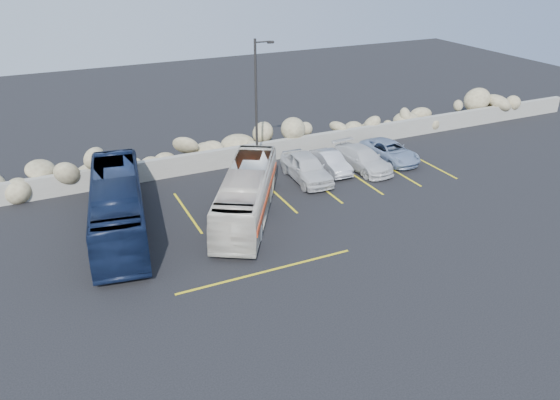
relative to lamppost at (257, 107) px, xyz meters
name	(u,v)px	position (x,y,z in m)	size (l,w,h in m)	color
ground	(290,268)	(-2.56, -9.50, -4.30)	(90.00, 90.00, 0.00)	black
seawall	(203,161)	(-2.56, 2.50, -3.70)	(60.00, 0.40, 1.20)	gray
riprap_pile	(196,144)	(-2.56, 3.70, -3.00)	(54.00, 2.80, 2.60)	#9A8A65
parking_lines	(322,198)	(2.09, -3.93, -4.29)	(18.16, 9.36, 0.01)	yellow
lamppost	(257,107)	(0.00, 0.00, 0.00)	(1.14, 0.18, 8.00)	#2E2B29
vintage_bus	(246,194)	(-2.43, -4.24, -3.05)	(2.09, 8.95, 2.49)	silver
tour_coach	(118,206)	(-8.52, -3.16, -2.93)	(2.29, 9.81, 2.73)	#111C38
car_a	(306,167)	(2.46, -1.35, -3.52)	(1.82, 4.53, 1.55)	silver
car_b	(331,162)	(4.39, -0.80, -3.71)	(1.24, 3.57, 1.18)	#BCBCC1
car_c	(363,159)	(6.33, -1.33, -3.64)	(1.84, 4.52, 1.31)	silver
car_d	(390,151)	(8.66, -0.87, -3.69)	(2.01, 4.37, 1.21)	#8095B6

